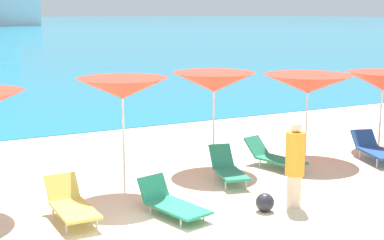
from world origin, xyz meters
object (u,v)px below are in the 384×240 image
umbrella_6 (383,81)px  lounge_chair_4 (71,203)px  umbrella_3 (122,89)px  lounge_chair_5 (228,168)px  umbrella_5 (308,84)px  beachgoer_1 (295,163)px  lounge_chair_1 (274,156)px  umbrella_4 (214,82)px  beach_ball (265,202)px  lounge_chair_6 (171,202)px  lounge_chair_3 (375,149)px

umbrella_6 → lounge_chair_4: 9.43m
umbrella_3 → lounge_chair_5: umbrella_3 is taller
umbrella_5 → lounge_chair_4: 6.99m
beachgoer_1 → lounge_chair_1: bearing=-32.1°
umbrella_4 → beach_ball: umbrella_4 is taller
lounge_chair_6 → umbrella_5: bearing=11.2°
lounge_chair_1 → lounge_chair_5: lounge_chair_5 is taller
lounge_chair_3 → lounge_chair_5: lounge_chair_5 is taller
umbrella_3 → lounge_chair_3: umbrella_3 is taller
lounge_chair_4 → lounge_chair_1: bearing=12.3°
lounge_chair_3 → lounge_chair_1: bearing=-177.7°
lounge_chair_4 → beachgoer_1: (3.99, -1.29, 0.56)m
lounge_chair_5 → lounge_chair_1: bearing=30.4°
umbrella_3 → lounge_chair_1: bearing=1.7°
lounge_chair_3 → umbrella_3: bearing=-168.4°
umbrella_6 → lounge_chair_1: bearing=-174.3°
lounge_chair_5 → umbrella_6: bearing=22.6°
umbrella_5 → lounge_chair_1: 2.13m
umbrella_5 → lounge_chair_6: bearing=-155.8°
lounge_chair_1 → beachgoer_1: (-1.32, -2.50, 0.59)m
lounge_chair_3 → beachgoer_1: bearing=-138.7°
lounge_chair_3 → beachgoer_1: size_ratio=1.03×
umbrella_3 → lounge_chair_6: size_ratio=1.50×
beachgoer_1 → lounge_chair_6: bearing=68.6°
umbrella_3 → lounge_chair_6: umbrella_3 is taller
lounge_chair_3 → lounge_chair_4: size_ratio=1.10×
lounge_chair_4 → lounge_chair_5: (3.73, 0.72, 0.00)m
umbrella_3 → lounge_chair_3: (6.50, -0.55, -1.87)m
umbrella_5 → lounge_chair_3: umbrella_5 is taller
lounge_chair_5 → beachgoer_1: bearing=-69.1°
umbrella_3 → beachgoer_1: 3.72m
lounge_chair_3 → beach_ball: lounge_chair_3 is taller
umbrella_4 → umbrella_6: (5.11, -0.33, -0.23)m
lounge_chair_1 → lounge_chair_4: bearing=178.5°
lounge_chair_4 → beach_ball: bearing=-20.9°
umbrella_4 → beachgoer_1: (-0.07, -3.21, -1.20)m
lounge_chair_1 → beachgoer_1: 2.89m
umbrella_4 → beach_ball: 3.76m
lounge_chair_4 → beach_ball: size_ratio=4.47×
beach_ball → umbrella_3: bearing=129.2°
umbrella_4 → lounge_chair_5: (-0.33, -1.20, -1.75)m
lounge_chair_6 → lounge_chair_5: bearing=20.1°
lounge_chair_6 → lounge_chair_1: bearing=13.4°
lounge_chair_4 → umbrella_6: bearing=9.3°
lounge_chair_4 → beach_ball: 3.58m
umbrella_3 → lounge_chair_6: (0.27, -1.68, -1.94)m
lounge_chair_1 → lounge_chair_3: lounge_chair_3 is taller
lounge_chair_5 → lounge_chair_6: size_ratio=0.98×
umbrella_3 → beach_ball: umbrella_3 is taller
lounge_chair_3 → beach_ball: bearing=-142.3°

